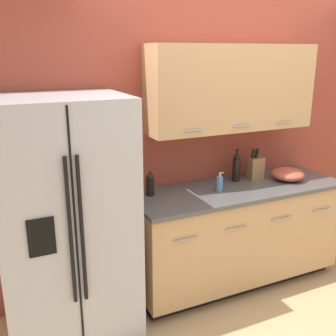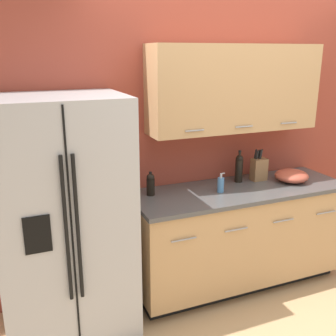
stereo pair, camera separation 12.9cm
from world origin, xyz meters
name	(u,v)px [view 2 (the right image)]	position (x,y,z in m)	size (l,w,h in m)	color
wall_back	(226,126)	(-0.01, 1.22, 1.39)	(10.00, 0.39, 2.60)	#993D2D
counter_unit	(237,235)	(-0.02, 0.92, 0.46)	(1.89, 0.64, 0.91)	black
refrigerator	(64,220)	(-1.50, 0.87, 0.88)	(0.91, 0.74, 1.75)	#B2B2B5
knife_block	(259,169)	(0.24, 1.04, 1.02)	(0.13, 0.09, 0.29)	olive
wine_bottle	(239,168)	(0.05, 1.06, 1.04)	(0.07, 0.07, 0.29)	black
soap_dispenser	(221,184)	(-0.23, 0.89, 0.97)	(0.06, 0.05, 0.16)	#4C7FB2
oil_bottle	(151,184)	(-0.79, 1.04, 1.00)	(0.07, 0.07, 0.20)	black
mixing_bowl	(292,176)	(0.49, 0.89, 0.96)	(0.29, 0.29, 0.11)	#B24C38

